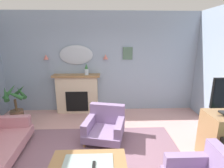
{
  "coord_description": "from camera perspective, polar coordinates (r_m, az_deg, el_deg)",
  "views": [
    {
      "loc": [
        0.15,
        -2.44,
        2.15
      ],
      "look_at": [
        0.29,
        1.44,
        1.14
      ],
      "focal_mm": 27.51,
      "sensor_mm": 36.0,
      "label": 1
    }
  ],
  "objects": [
    {
      "name": "tv_remote",
      "position": [
        2.65,
        -6.09,
        -25.31
      ],
      "size": [
        0.04,
        0.16,
        0.02
      ],
      "primitive_type": "cube",
      "color": "black",
      "rests_on": "coffee_table"
    },
    {
      "name": "mantel_vase_left",
      "position": [
        4.98,
        -8.49,
        4.8
      ],
      "size": [
        0.12,
        0.12,
        0.33
      ],
      "color": "silver",
      "rests_on": "fireplace"
    },
    {
      "name": "wall_mirror",
      "position": [
        5.14,
        -11.82,
        9.43
      ],
      "size": [
        0.96,
        0.06,
        0.56
      ],
      "primitive_type": "ellipsoid",
      "color": "#B2BCC6"
    },
    {
      "name": "wall_back",
      "position": [
        5.18,
        -3.8,
        6.98
      ],
      "size": [
        6.73,
        0.1,
        2.93
      ],
      "primitive_type": "cube",
      "color": "#8C9EB2",
      "rests_on": "ground"
    },
    {
      "name": "coffee_table",
      "position": [
        2.76,
        -7.85,
        -25.27
      ],
      "size": [
        1.1,
        0.6,
        0.45
      ],
      "color": "olive",
      "rests_on": "ground"
    },
    {
      "name": "potted_plant_corner_palm",
      "position": [
        5.27,
        -29.41,
        -5.68
      ],
      "size": [
        0.65,
        0.65,
        1.02
      ],
      "color": "brown",
      "rests_on": "ground"
    },
    {
      "name": "fireplace",
      "position": [
        5.23,
        -11.43,
        -3.25
      ],
      "size": [
        1.36,
        0.36,
        1.16
      ],
      "color": "beige",
      "rests_on": "ground"
    },
    {
      "name": "patterned_rug",
      "position": [
        3.4,
        -4.57,
        -24.44
      ],
      "size": [
        3.2,
        2.4,
        0.01
      ],
      "primitive_type": "cube",
      "color": "#7F5B6B",
      "rests_on": "ground"
    },
    {
      "name": "wall_sconce_right",
      "position": [
        5.02,
        -2.17,
        9.04
      ],
      "size": [
        0.14,
        0.14,
        0.14
      ],
      "primitive_type": "cone",
      "color": "#D17066"
    },
    {
      "name": "wall_sconce_left",
      "position": [
        5.3,
        -21.07,
        8.38
      ],
      "size": [
        0.14,
        0.14,
        0.14
      ],
      "primitive_type": "cone",
      "color": "#D17066"
    },
    {
      "name": "framed_picture",
      "position": [
        5.12,
        5.23,
        10.1
      ],
      "size": [
        0.28,
        0.03,
        0.36
      ],
      "primitive_type": "cube",
      "color": "#4C6B56"
    },
    {
      "name": "armchair_in_corner",
      "position": [
        3.91,
        -2.29,
        -13.51
      ],
      "size": [
        0.96,
        0.98,
        0.71
      ],
      "color": "gray",
      "rests_on": "ground"
    }
  ]
}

